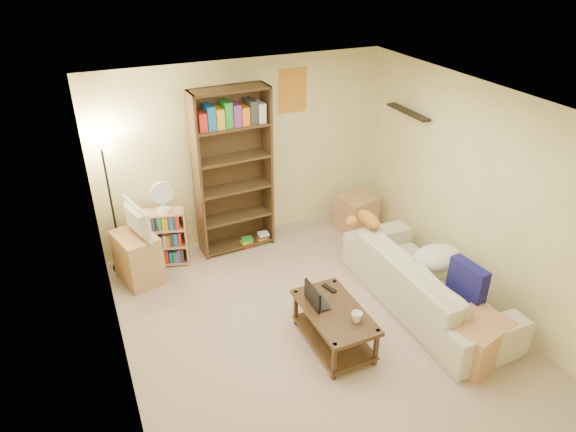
{
  "coord_description": "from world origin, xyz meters",
  "views": [
    {
      "loc": [
        -2.06,
        -3.95,
        3.83
      ],
      "look_at": [
        -0.02,
        0.71,
        1.05
      ],
      "focal_mm": 32.0,
      "sensor_mm": 36.0,
      "label": 1
    }
  ],
  "objects": [
    {
      "name": "room",
      "position": [
        0.0,
        0.01,
        1.62
      ],
      "size": [
        4.5,
        4.54,
        2.52
      ],
      "color": "tan",
      "rests_on": "ground"
    },
    {
      "name": "navy_pillow",
      "position": [
        1.45,
        -0.67,
        0.64
      ],
      "size": [
        0.18,
        0.46,
        0.4
      ],
      "primitive_type": "cube",
      "rotation": [
        0.0,
        0.0,
        1.67
      ],
      "color": "navy",
      "rests_on": "sofa"
    },
    {
      "name": "short_bookshelf",
      "position": [
        -1.25,
        1.92,
        0.39
      ],
      "size": [
        0.65,
        0.39,
        0.78
      ],
      "rotation": [
        0.0,
        0.0,
        -0.26
      ],
      "color": "tan",
      "rests_on": "ground"
    },
    {
      "name": "tv_remote",
      "position": [
        0.17,
        0.01,
        0.46
      ],
      "size": [
        0.11,
        0.19,
        0.02
      ],
      "primitive_type": "cube",
      "rotation": [
        0.0,
        0.0,
        0.3
      ],
      "color": "black",
      "rests_on": "coffee_table"
    },
    {
      "name": "tabby_cat",
      "position": [
        1.03,
        0.72,
        0.77
      ],
      "size": [
        0.53,
        0.19,
        0.18
      ],
      "color": "#BE7728",
      "rests_on": "sofa"
    },
    {
      "name": "laptop_screen",
      "position": [
        -0.13,
        -0.17,
        0.58
      ],
      "size": [
        0.01,
        0.34,
        0.22
      ],
      "primitive_type": "cube",
      "rotation": [
        0.0,
        0.0,
        0.0
      ],
      "color": "white",
      "rests_on": "laptop"
    },
    {
      "name": "sofa",
      "position": [
        1.33,
        -0.17,
        0.34
      ],
      "size": [
        2.32,
        0.92,
        0.67
      ],
      "primitive_type": "imported",
      "rotation": [
        0.0,
        0.0,
        1.57
      ],
      "color": "beige",
      "rests_on": "ground"
    },
    {
      "name": "tv_stand",
      "position": [
        -1.62,
        1.69,
        0.32
      ],
      "size": [
        0.57,
        0.69,
        0.64
      ],
      "primitive_type": "cube",
      "rotation": [
        0.0,
        0.0,
        0.26
      ],
      "color": "tan",
      "rests_on": "ground"
    },
    {
      "name": "television",
      "position": [
        -1.62,
        1.69,
        0.84
      ],
      "size": [
        0.73,
        0.43,
        0.4
      ],
      "primitive_type": "imported",
      "rotation": [
        0.0,
        0.0,
        1.83
      ],
      "color": "black",
      "rests_on": "tv_stand"
    },
    {
      "name": "floor_lamp",
      "position": [
        -1.8,
        2.05,
        1.41
      ],
      "size": [
        0.3,
        0.3,
        1.77
      ],
      "color": "black",
      "rests_on": "ground"
    },
    {
      "name": "cream_blanket",
      "position": [
        1.5,
        -0.12,
        0.58
      ],
      "size": [
        0.62,
        0.44,
        0.27
      ],
      "primitive_type": "ellipsoid",
      "color": "silver",
      "rests_on": "sofa"
    },
    {
      "name": "end_cabinet",
      "position": [
        1.26,
        -1.1,
        0.24
      ],
      "size": [
        0.68,
        0.61,
        0.48
      ],
      "primitive_type": "cube",
      "rotation": [
        0.0,
        0.0,
        0.25
      ],
      "color": "tan",
      "rests_on": "ground"
    },
    {
      "name": "mug",
      "position": [
        0.17,
        -0.57,
        0.5
      ],
      "size": [
        0.17,
        0.17,
        0.1
      ],
      "primitive_type": "imported",
      "rotation": [
        0.0,
        0.0,
        0.29
      ],
      "color": "white",
      "rests_on": "coffee_table"
    },
    {
      "name": "coffee_table",
      "position": [
        0.06,
        -0.33,
        0.29
      ],
      "size": [
        0.56,
        1.01,
        0.45
      ],
      "rotation": [
        0.0,
        0.0,
        0.0
      ],
      "color": "#412A19",
      "rests_on": "ground"
    },
    {
      "name": "desk_fan",
      "position": [
        -1.21,
        1.88,
        1.01
      ],
      "size": [
        0.28,
        0.16,
        0.42
      ],
      "color": "silver",
      "rests_on": "short_bookshelf"
    },
    {
      "name": "side_table",
      "position": [
        1.51,
        1.69,
        0.27
      ],
      "size": [
        0.56,
        0.56,
        0.53
      ],
      "primitive_type": "cube",
      "rotation": [
        0.0,
        0.0,
        0.22
      ],
      "color": "tan",
      "rests_on": "ground"
    },
    {
      "name": "tall_bookshelf",
      "position": [
        -0.25,
        1.96,
        1.18
      ],
      "size": [
        1.02,
        0.38,
        2.23
      ],
      "rotation": [
        0.0,
        0.0,
        0.05
      ],
      "color": "#442C1A",
      "rests_on": "ground"
    },
    {
      "name": "laptop",
      "position": [
        0.02,
        -0.17,
        0.46
      ],
      "size": [
        0.3,
        0.21,
        0.02
      ],
      "primitive_type": "imported",
      "rotation": [
        0.0,
        0.0,
        1.51
      ],
      "color": "black",
      "rests_on": "coffee_table"
    },
    {
      "name": "book_stacks",
      "position": [
        -0.0,
        1.89,
        0.08
      ],
      "size": [
        0.4,
        0.13,
        0.16
      ],
      "color": "red",
      "rests_on": "ground"
    }
  ]
}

